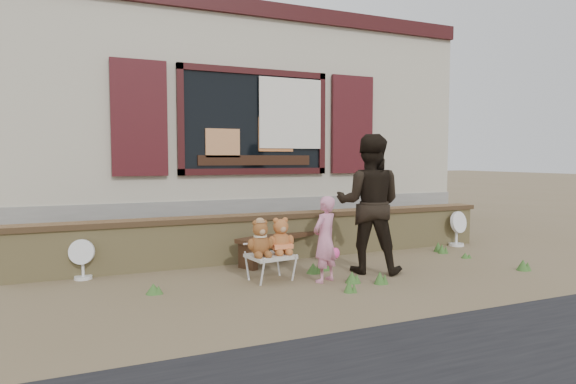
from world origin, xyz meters
name	(u,v)px	position (x,y,z in m)	size (l,w,h in m)	color
ground	(306,273)	(0.00, 0.00, 0.00)	(80.00, 80.00, 0.00)	brown
shopfront	(216,133)	(0.00, 4.49, 2.00)	(8.04, 5.13, 4.00)	#B3A891
brick_wall	(277,235)	(0.00, 1.00, 0.34)	(7.10, 0.36, 0.67)	tan
bench	(283,241)	(0.01, 0.80, 0.29)	(1.53, 0.90, 0.39)	#321E11
folding_chair	(270,257)	(-0.55, -0.15, 0.28)	(0.57, 0.52, 0.31)	beige
teddy_bear_left	(260,238)	(-0.68, -0.17, 0.53)	(0.32, 0.28, 0.44)	brown
teddy_bear_right	(280,235)	(-0.41, -0.13, 0.54)	(0.33, 0.28, 0.45)	#99572A
child	(325,239)	(0.03, -0.45, 0.51)	(0.37, 0.24, 1.02)	pink
adult	(369,204)	(0.78, -0.23, 0.88)	(0.86, 0.67, 1.77)	black
fan_left	(83,259)	(-2.61, 0.80, 0.25)	(0.32, 0.21, 0.49)	white
fan_right	(457,229)	(3.13, 0.76, 0.29)	(0.37, 0.25, 0.58)	white
grass_tufts	(375,267)	(0.84, -0.29, 0.07)	(4.75, 1.60, 0.15)	#3B6628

